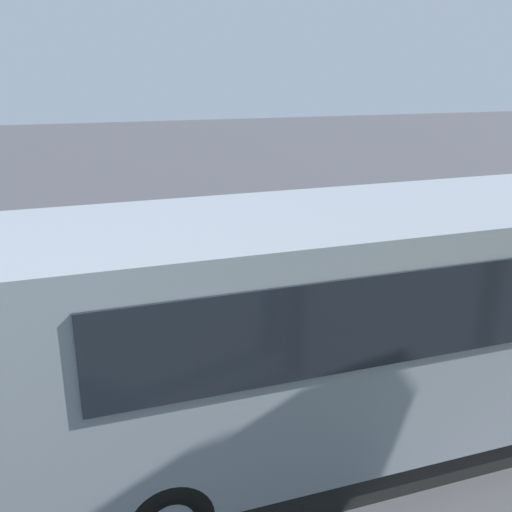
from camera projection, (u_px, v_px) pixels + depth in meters
name	position (u px, v px, depth m)	size (l,w,h in m)	color
ground_plane	(272.00, 294.00, 12.99)	(80.00, 80.00, 0.00)	#424247
tour_bus	(426.00, 320.00, 7.77)	(10.67, 2.95, 3.25)	#8C939E
spectator_far_left	(410.00, 293.00, 10.44)	(0.58, 0.34, 1.66)	#473823
spectator_left	(372.00, 295.00, 10.16)	(0.57, 0.39, 1.78)	#473823
spectator_centre	(304.00, 296.00, 10.08)	(0.58, 0.37, 1.79)	black
spectator_right	(248.00, 308.00, 9.60)	(0.58, 0.37, 1.80)	black
stunt_motorcycle	(128.00, 250.00, 14.03)	(2.03, 0.72, 1.23)	black
traffic_cone	(230.00, 261.00, 14.20)	(0.34, 0.34, 0.63)	orange
bay_line_a	(390.00, 279.00, 13.90)	(0.22, 3.86, 0.01)	white
bay_line_b	(292.00, 290.00, 13.24)	(0.22, 3.98, 0.01)	white
bay_line_c	(184.00, 302.00, 12.58)	(0.24, 4.64, 0.01)	white
bay_line_d	(63.00, 315.00, 11.91)	(0.25, 4.87, 0.01)	white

